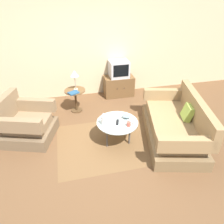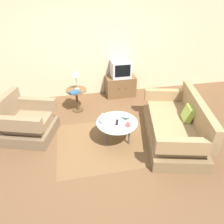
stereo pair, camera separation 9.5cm
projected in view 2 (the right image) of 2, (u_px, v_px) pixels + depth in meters
ground_plane at (110, 144)px, 4.17m from camera, size 16.00×16.00×0.00m
back_wall at (92, 45)px, 5.44m from camera, size 9.00×0.12×2.70m
area_rug at (117, 141)px, 4.23m from camera, size 2.34×1.57×0.00m
armchair at (27, 123)px, 4.24m from camera, size 1.14×1.13×0.90m
couch at (176, 127)px, 4.17m from camera, size 1.39×2.07×0.88m
coffee_table at (117, 124)px, 4.01m from camera, size 0.78×0.78×0.47m
side_table at (77, 96)px, 5.07m from camera, size 0.49×0.49×0.56m
tv_stand at (120, 86)px, 5.85m from camera, size 0.80×0.47×0.55m
television at (121, 69)px, 5.60m from camera, size 0.50×0.45×0.43m
table_lamp at (76, 74)px, 4.80m from camera, size 0.19×0.19×0.48m
vase at (103, 119)px, 3.85m from camera, size 0.08×0.08×0.26m
mug at (128, 124)px, 3.84m from camera, size 0.12×0.07×0.09m
bowl at (127, 117)px, 4.08m from camera, size 0.17×0.17×0.06m
tv_remote_dark at (117, 122)px, 3.96m from camera, size 0.10×0.18×0.02m
tv_remote_silver at (118, 113)px, 4.23m from camera, size 0.17×0.10×0.02m
book at (75, 92)px, 4.83m from camera, size 0.28×0.25×0.03m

